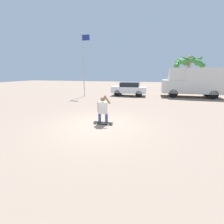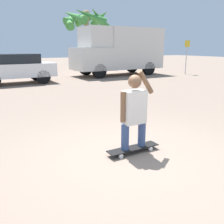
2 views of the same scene
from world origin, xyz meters
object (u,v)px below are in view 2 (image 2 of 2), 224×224
at_px(camper_van, 119,50).
at_px(street_sign, 187,53).
at_px(skateboard, 133,148).
at_px(palm_tree_near_van, 86,19).
at_px(person_skateboarder, 134,109).
at_px(parked_car_white, 16,68).

xyz_separation_m(camper_van, street_sign, (4.30, -1.91, -0.21)).
height_order(camper_van, street_sign, camper_van).
relative_size(skateboard, palm_tree_near_van, 0.19).
relative_size(person_skateboarder, street_sign, 0.61).
distance_m(person_skateboarder, parked_car_white, 10.32).
distance_m(palm_tree_near_van, street_sign, 9.68).
bearing_deg(parked_car_white, street_sign, -5.39).
bearing_deg(person_skateboarder, palm_tree_near_van, 67.96).
relative_size(parked_car_white, street_sign, 1.68).
bearing_deg(street_sign, palm_tree_near_van, 113.35).
xyz_separation_m(person_skateboarder, palm_tree_near_van, (7.21, 17.80, 3.36)).
xyz_separation_m(camper_van, parked_car_white, (-6.82, -0.86, -0.87)).
height_order(camper_van, parked_car_white, camper_van).
relative_size(camper_van, palm_tree_near_van, 1.17).
height_order(person_skateboarder, parked_car_white, parked_car_white).
xyz_separation_m(person_skateboarder, parked_car_white, (-0.23, 10.32, -0.01)).
distance_m(person_skateboarder, camper_van, 13.00).
xyz_separation_m(skateboard, street_sign, (10.89, 9.27, 1.40)).
bearing_deg(palm_tree_near_van, street_sign, -66.65).
height_order(skateboard, palm_tree_near_van, palm_tree_near_van).
bearing_deg(street_sign, person_skateboarder, -139.60).
bearing_deg(parked_car_white, person_skateboarder, -88.74).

